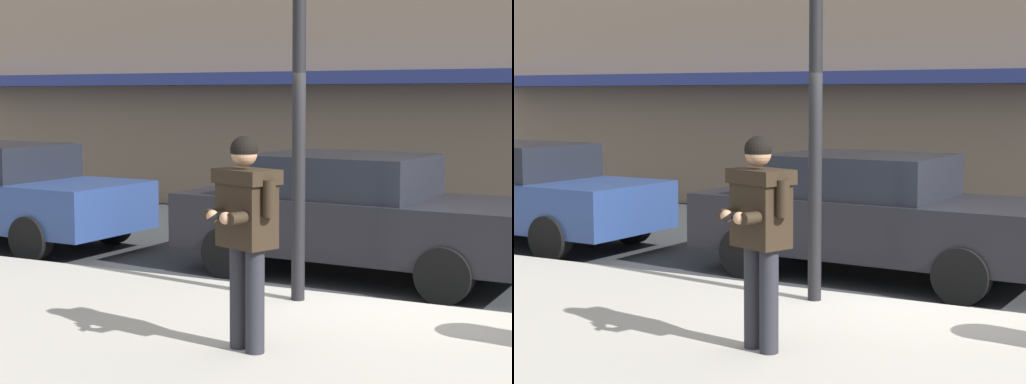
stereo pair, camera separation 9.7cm
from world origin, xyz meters
TOP-DOWN VIEW (x-y plane):
  - ground_plane at (0.00, 0.00)m, footprint 80.00×80.00m
  - parked_sedan_near at (-6.96, 1.16)m, footprint 4.61×2.14m
  - parked_sedan_mid at (-1.31, 1.35)m, footprint 4.59×2.11m
  - man_texting_on_phone at (-0.85, -2.48)m, footprint 0.61×0.65m
  - street_lamp_post at (-1.19, -0.65)m, footprint 0.36×0.36m

SIDE VIEW (x-z plane):
  - ground_plane at x=0.00m, z-range 0.00..0.00m
  - parked_sedan_near at x=-6.96m, z-range 0.02..1.56m
  - parked_sedan_mid at x=-1.31m, z-range 0.02..1.56m
  - man_texting_on_phone at x=-0.85m, z-range 0.35..2.15m
  - street_lamp_post at x=-1.19m, z-range 0.70..5.58m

